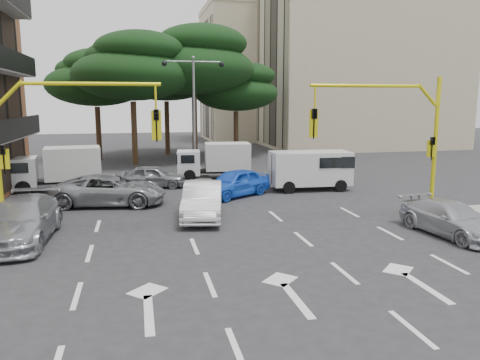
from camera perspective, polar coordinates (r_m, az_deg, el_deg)
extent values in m
plane|color=#28282B|center=(16.86, 1.25, -7.64)|extent=(120.00, 120.00, 0.00)
cube|color=gray|center=(32.25, -5.49, 0.81)|extent=(1.40, 6.00, 0.15)
cube|color=tan|center=(53.41, 14.50, 13.64)|extent=(20.00, 12.00, 18.00)
cube|color=black|center=(49.71, 3.77, 13.66)|extent=(0.12, 11.04, 16.20)
cube|color=tan|center=(62.04, 3.38, 12.40)|extent=(16.00, 12.00, 16.00)
cube|color=black|center=(60.33, -4.18, 12.00)|extent=(0.12, 11.04, 14.20)
cube|color=tan|center=(62.99, 3.46, 20.01)|extent=(16.15, 12.15, 0.70)
cylinder|color=#382616|center=(37.72, -12.75, 5.57)|extent=(0.44, 0.44, 4.95)
ellipsoid|color=black|center=(37.68, -13.00, 12.34)|extent=(9.15, 9.15, 3.87)
ellipsoid|color=black|center=(37.43, -12.17, 15.26)|extent=(6.86, 6.86, 2.86)
ellipsoid|color=black|center=(38.08, -13.85, 14.27)|extent=(6.07, 6.07, 2.64)
cylinder|color=#382616|center=(39.99, -5.53, 6.30)|extent=(0.44, 0.44, 5.40)
ellipsoid|color=black|center=(40.01, -5.65, 13.27)|extent=(9.98, 9.98, 4.22)
ellipsoid|color=black|center=(39.87, -4.74, 16.23)|extent=(7.49, 7.49, 3.12)
ellipsoid|color=black|center=(40.37, -6.47, 15.27)|extent=(6.62, 6.62, 2.88)
cylinder|color=#382616|center=(41.85, -16.85, 5.46)|extent=(0.44, 0.44, 4.50)
ellipsoid|color=black|center=(41.78, -17.13, 11.01)|extent=(8.32, 8.32, 3.52)
ellipsoid|color=black|center=(41.42, -16.44, 13.41)|extent=(6.24, 6.24, 2.60)
ellipsoid|color=black|center=(42.17, -17.87, 12.59)|extent=(5.52, 5.52, 2.40)
cylinder|color=#382616|center=(42.67, -0.48, 5.64)|extent=(0.44, 0.44, 4.05)
ellipsoid|color=black|center=(42.57, -0.49, 10.54)|extent=(7.49, 7.49, 3.17)
ellipsoid|color=black|center=(42.36, 0.44, 12.62)|extent=(5.62, 5.62, 2.34)
ellipsoid|color=black|center=(42.79, -1.25, 11.98)|extent=(4.97, 4.97, 2.16)
cylinder|color=#382616|center=(44.80, -8.87, 6.30)|extent=(0.44, 0.44, 4.95)
ellipsoid|color=black|center=(44.77, -9.02, 12.00)|extent=(9.15, 9.15, 3.87)
ellipsoid|color=black|center=(44.53, -8.26, 14.44)|extent=(6.86, 6.86, 2.86)
ellipsoid|color=black|center=(45.11, -9.74, 13.64)|extent=(6.07, 6.07, 2.64)
cylinder|color=yellow|center=(21.67, 22.66, 3.59)|extent=(0.18, 0.18, 6.00)
cylinder|color=yellow|center=(21.26, 21.83, 9.62)|extent=(0.95, 0.14, 0.95)
cylinder|color=yellow|center=(19.86, 15.19, 11.02)|extent=(4.80, 0.14, 0.14)
cylinder|color=yellow|center=(18.95, 9.13, 9.96)|extent=(0.08, 0.08, 0.90)
imported|color=black|center=(18.97, 9.04, 6.78)|extent=(0.20, 0.24, 1.20)
cube|color=yellow|center=(19.04, 8.95, 6.80)|extent=(0.36, 0.06, 1.10)
imported|color=black|center=(21.42, 22.41, 3.54)|extent=(0.16, 0.20, 1.00)
cube|color=yellow|center=(21.50, 22.25, 3.57)|extent=(0.35, 0.08, 0.70)
cylinder|color=yellow|center=(18.14, -26.30, 9.43)|extent=(0.95, 0.14, 0.95)
cylinder|color=yellow|center=(17.71, -17.56, 11.12)|extent=(4.80, 0.14, 0.14)
cylinder|color=yellow|center=(17.65, -10.25, 9.95)|extent=(0.08, 0.08, 0.90)
imported|color=black|center=(17.67, -10.15, 6.55)|extent=(0.20, 0.24, 1.20)
cube|color=yellow|center=(17.75, -10.16, 6.56)|extent=(0.36, 0.06, 1.10)
imported|color=black|center=(18.18, -26.89, 2.26)|extent=(0.16, 0.20, 1.00)
cube|color=yellow|center=(18.28, -26.82, 2.30)|extent=(0.35, 0.08, 0.70)
cylinder|color=slate|center=(31.89, -5.60, 7.61)|extent=(0.16, 0.16, 7.50)
cylinder|color=slate|center=(31.87, -7.37, 14.15)|extent=(1.80, 0.10, 0.10)
sphere|color=black|center=(31.78, -9.21, 13.85)|extent=(0.36, 0.36, 0.36)
cylinder|color=slate|center=(32.09, -4.07, 14.17)|extent=(1.80, 0.10, 0.10)
sphere|color=black|center=(32.24, -2.25, 13.90)|extent=(0.36, 0.36, 0.36)
sphere|color=slate|center=(31.99, -5.72, 14.61)|extent=(0.24, 0.24, 0.24)
imported|color=silver|center=(20.26, -4.59, -2.49)|extent=(2.42, 4.83, 1.52)
imported|color=blue|center=(24.67, -0.64, -0.35)|extent=(4.49, 3.77, 1.45)
imported|color=#97999E|center=(18.53, -25.18, -4.50)|extent=(2.38, 5.42, 1.55)
imported|color=#909397|center=(23.47, -15.61, -1.18)|extent=(5.68, 3.28, 1.49)
imported|color=gray|center=(27.74, -10.52, 0.44)|extent=(4.02, 2.29, 1.29)
imported|color=#A8AAB0|center=(19.32, 24.32, -4.31)|extent=(2.36, 4.58, 1.27)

